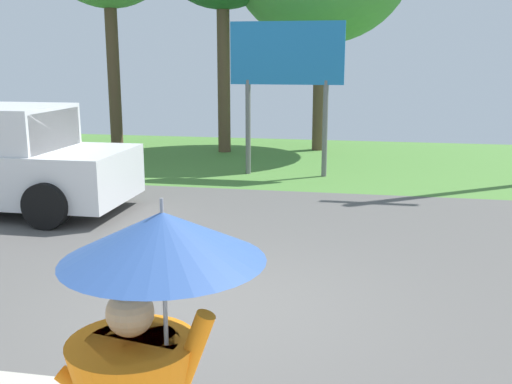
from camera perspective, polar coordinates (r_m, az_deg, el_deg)
ground_plane at (r=9.57m, az=0.35°, el=-4.12°), size 40.00×22.00×0.20m
roadside_billboard at (r=13.94m, az=2.94°, el=11.98°), size 2.60×0.12×3.50m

